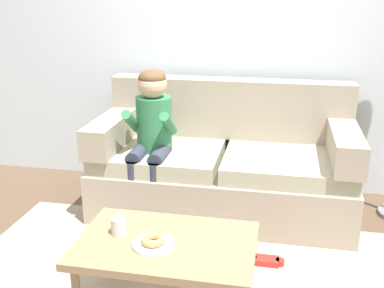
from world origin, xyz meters
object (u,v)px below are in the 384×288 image
at_px(couch, 224,166).
at_px(mug, 119,226).
at_px(person_child, 151,130).
at_px(toy_controller, 266,262).
at_px(coffee_table, 166,249).
at_px(donut, 153,240).

bearing_deg(couch, mug, -106.82).
xyz_separation_m(person_child, toy_controller, (0.88, -0.54, -0.65)).
height_order(couch, coffee_table, couch).
bearing_deg(toy_controller, coffee_table, -122.74).
xyz_separation_m(donut, toy_controller, (0.55, 0.60, -0.44)).
xyz_separation_m(couch, toy_controller, (0.37, -0.75, -0.32)).
relative_size(person_child, donut, 9.18).
relative_size(coffee_table, mug, 10.06).
xyz_separation_m(donut, mug, (-0.21, 0.08, 0.01)).
bearing_deg(coffee_table, toy_controller, 47.92).
height_order(person_child, toy_controller, person_child).
bearing_deg(toy_controller, person_child, 157.73).
bearing_deg(donut, toy_controller, 47.66).
bearing_deg(person_child, mug, -83.34).
height_order(couch, person_child, person_child).
xyz_separation_m(coffee_table, person_child, (-0.38, 1.09, 0.29)).
xyz_separation_m(couch, mug, (-0.39, -1.28, 0.13)).
bearing_deg(coffee_table, donut, -134.98).
xyz_separation_m(coffee_table, toy_controller, (0.50, 0.55, -0.36)).
bearing_deg(couch, person_child, -157.66).
bearing_deg(mug, person_child, 96.66).
bearing_deg(couch, coffee_table, -95.53).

